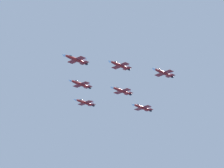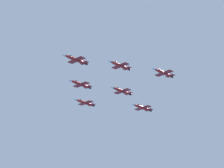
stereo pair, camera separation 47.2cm
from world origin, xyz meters
The scene contains 7 objects.
jet_lead centered at (-11.61, 4.65, 107.11)m, with size 11.45×12.90×3.21m.
jet_left_wingman centered at (-11.42, -15.36, 105.16)m, with size 10.88×12.15×3.03m.
jet_right_wingman centered at (8.17, 1.61, 103.09)m, with size 11.41×12.34×3.12m.
jet_left_outer centered at (-11.24, -35.38, 102.39)m, with size 11.18×12.59×3.13m.
jet_right_outer centered at (27.95, -1.44, 100.77)m, with size 10.99×12.23×3.06m.
jet_slot_rear centered at (8.36, -18.41, 100.43)m, with size 11.35×12.45×3.13m.
jet_trailing centered at (18.34, -29.93, 95.68)m, with size 11.42×12.72×3.18m.
Camera 2 is at (-225.03, 8.20, 10.13)m, focal length 83.17 mm.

